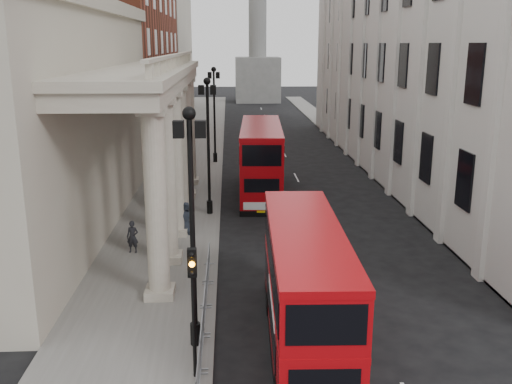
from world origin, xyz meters
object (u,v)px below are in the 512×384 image
lamp_post_south (192,214)px  pedestrian_b (161,196)px  bus_near (305,286)px  pedestrian_a (133,237)px  bus_far (261,158)px  traffic_light (193,289)px  monument_column (258,11)px  lamp_post_north (214,108)px  lamp_post_mid (208,137)px  pedestrian_c (186,218)px

lamp_post_south → pedestrian_b: bearing=100.3°
bus_near → pedestrian_a: size_ratio=6.16×
lamp_post_south → bus_far: bearing=80.6°
traffic_light → bus_near: traffic_light is taller
traffic_light → pedestrian_b: (-3.14, 18.68, -2.02)m
pedestrian_a → pedestrian_b: pedestrian_b is taller
monument_column → lamp_post_north: (-6.60, -56.00, -11.07)m
traffic_light → pedestrian_a: bearing=108.4°
lamp_post_south → lamp_post_mid: same height
lamp_post_mid → lamp_post_north: same height
pedestrian_a → pedestrian_b: bearing=95.1°
pedestrian_b → lamp_post_north: bearing=-118.2°
bus_far → pedestrian_a: bus_far is taller
lamp_post_south → traffic_light: 2.71m
pedestrian_b → pedestrian_c: 4.98m
lamp_post_south → bus_far: lamp_post_south is taller
monument_column → bus_near: 89.14m
bus_near → bus_far: bearing=92.5°
monument_column → lamp_post_mid: (-6.60, -72.00, -11.07)m
pedestrian_a → pedestrian_c: bearing=58.0°
bus_near → bus_far: size_ratio=0.88×
traffic_light → pedestrian_b: 19.05m
lamp_post_mid → bus_far: bearing=55.5°
pedestrian_a → lamp_post_north: bearing=90.7°
traffic_light → lamp_post_mid: bearing=90.3°
lamp_post_north → bus_far: bearing=-72.3°
lamp_post_north → traffic_light: (0.10, -34.02, -1.80)m
traffic_light → pedestrian_c: (-1.28, 14.06, -2.07)m
monument_column → lamp_post_mid: bearing=-95.2°
traffic_light → bus_far: (3.39, 23.09, -0.54)m
pedestrian_a → traffic_light: bearing=-61.7°
traffic_light → bus_near: (3.72, 1.98, -0.84)m
pedestrian_b → bus_far: bearing=-162.9°
lamp_post_south → pedestrian_a: size_ratio=5.07×
monument_column → pedestrian_a: bearing=-97.4°
bus_near → lamp_post_north: bearing=98.4°
bus_near → pedestrian_c: size_ratio=5.55×
lamp_post_south → lamp_post_north: size_ratio=1.00×
pedestrian_b → pedestrian_c: bearing=95.0°
lamp_post_mid → traffic_light: size_ratio=1.93×
monument_column → traffic_light: (-6.50, -90.02, -12.88)m
monument_column → pedestrian_b: size_ratio=28.13×
bus_near → monument_column: bearing=89.8°
monument_column → bus_far: size_ratio=4.72×
monument_column → pedestrian_c: monument_column is taller
bus_far → monument_column: bearing=90.2°
bus_near → pedestrian_b: bus_near is taller
lamp_post_south → lamp_post_mid: size_ratio=1.00×
pedestrian_a → pedestrian_c: (2.47, 2.75, 0.09)m
traffic_light → bus_near: size_ratio=0.43×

